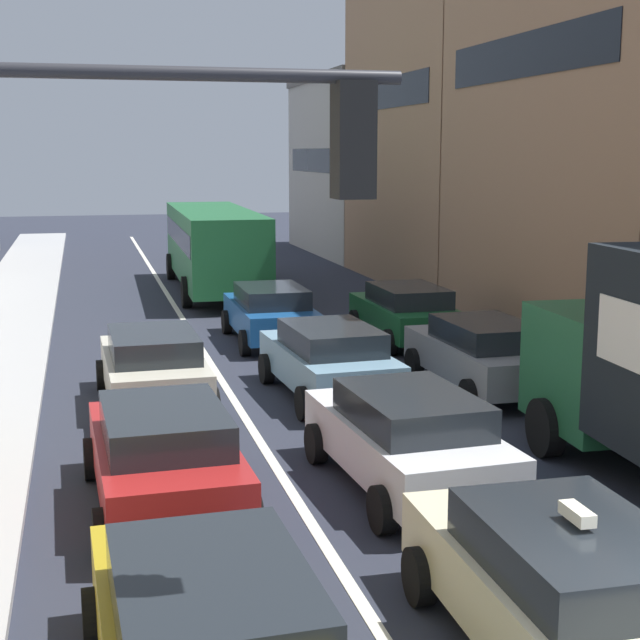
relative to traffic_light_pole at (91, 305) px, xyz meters
name	(u,v)px	position (x,y,z in m)	size (l,w,h in m)	color
sidewalk_left	(0,336)	(-2.25, 19.00, -3.75)	(2.60, 64.00, 0.14)	#A9A9A9
lane_stripe_left	(190,330)	(2.75, 19.00, -3.81)	(0.16, 60.00, 0.01)	silver
lane_stripe_right	(309,325)	(6.15, 19.00, -3.81)	(0.16, 60.00, 0.01)	silver
building_row_right	(561,117)	(14.35, 19.97, 2.12)	(7.20, 43.90, 13.48)	#B2ADA3
traffic_light_pole	(91,305)	(0.00, 0.00, 0.00)	(3.58, 0.38, 5.50)	#2D2D33
taxi_centre_lane_front	(565,588)	(4.26, 0.79, -3.02)	(2.12, 4.33, 1.66)	beige
sedan_left_lane_front	(210,637)	(0.87, 0.71, -3.02)	(2.16, 4.35, 1.49)	#B29319
sedan_centre_lane_second	(407,437)	(4.41, 5.72, -3.02)	(2.25, 4.39, 1.49)	silver
wagon_left_lane_second	(164,454)	(0.92, 5.79, -3.02)	(2.17, 4.35, 1.49)	#A51E1E
hatchback_centre_lane_third	(329,359)	(4.64, 11.04, -3.02)	(2.23, 4.38, 1.49)	#759EB7
sedan_left_lane_third	(153,366)	(1.19, 11.25, -3.02)	(2.13, 4.33, 1.49)	beige
coupe_centre_lane_fourth	(271,312)	(4.60, 16.75, -3.02)	(2.07, 4.30, 1.49)	#194C8C
sedan_right_lane_behind_truck	(483,353)	(7.86, 10.78, -3.02)	(2.13, 4.34, 1.49)	gray
wagon_right_lane_far	(406,312)	(8.02, 15.95, -3.02)	(2.07, 4.31, 1.49)	#19592D
bus_mid_queue_primary	(214,242)	(4.42, 26.01, -2.06)	(2.98, 10.55, 2.90)	#1E6033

